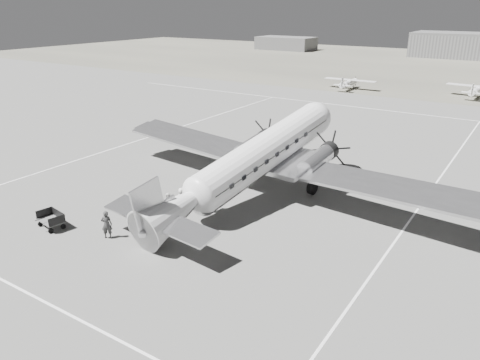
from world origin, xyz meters
name	(u,v)px	position (x,y,z in m)	size (l,w,h in m)	color
ground	(221,209)	(0.00, 0.00, 0.00)	(260.00, 260.00, 0.00)	#626260
taxi_line_near	(56,308)	(0.00, -14.00, 0.01)	(60.00, 0.15, 0.01)	white
taxi_line_right	(386,254)	(12.00, 0.00, 0.01)	(0.15, 80.00, 0.01)	white
taxi_line_left	(138,140)	(-18.00, 10.00, 0.01)	(0.15, 60.00, 0.01)	white
taxi_line_horizon	(385,110)	(0.00, 40.00, 0.01)	(90.00, 0.15, 0.01)	white
grass_infield	(456,68)	(0.00, 95.00, 0.00)	(260.00, 90.00, 0.01)	#6A6859
shed_secondary	(286,43)	(-55.00, 115.00, 2.00)	(18.00, 10.00, 4.00)	#585858
dc3_airliner	(255,162)	(1.09, 2.88, 3.02)	(31.75, 22.03, 6.05)	silver
light_plane_left	(349,84)	(-10.54, 53.75, 0.95)	(9.13, 7.41, 1.90)	silver
light_plane_right	(478,91)	(9.33, 57.36, 1.03)	(9.88, 8.02, 2.05)	silver
baggage_cart_near	(146,217)	(-2.83, -4.68, 0.53)	(1.86, 1.31, 1.05)	#585858
baggage_cart_far	(51,220)	(-7.70, -8.53, 0.55)	(1.93, 1.36, 1.09)	#585858
ground_crew	(107,224)	(-3.46, -7.51, 0.93)	(0.68, 0.45, 1.86)	#2D2D2D
ramp_agent	(169,204)	(-2.45, -2.75, 0.83)	(0.81, 0.63, 1.66)	silver
passenger	(182,199)	(-2.30, -1.56, 0.83)	(0.82, 0.53, 1.67)	silver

